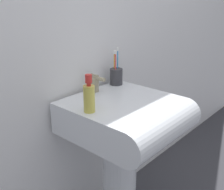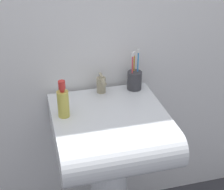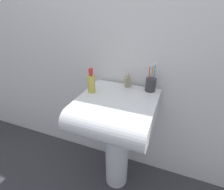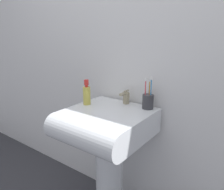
# 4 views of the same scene
# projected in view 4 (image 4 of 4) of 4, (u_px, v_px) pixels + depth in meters

# --- Properties ---
(wall_back) EXTENTS (5.00, 0.05, 2.40)m
(wall_back) POSITION_uv_depth(u_px,v_px,m) (133.00, 56.00, 1.59)
(wall_back) COLOR white
(wall_back) RESTS_ON ground
(sink_pedestal) EXTENTS (0.19, 0.19, 0.69)m
(sink_pedestal) POSITION_uv_depth(u_px,v_px,m) (109.00, 177.00, 1.59)
(sink_pedestal) COLOR white
(sink_pedestal) RESTS_ON ground
(sink_basin) EXTENTS (0.54, 0.58, 0.17)m
(sink_basin) POSITION_uv_depth(u_px,v_px,m) (103.00, 125.00, 1.43)
(sink_basin) COLOR white
(sink_basin) RESTS_ON sink_pedestal
(faucet) EXTENTS (0.05, 0.10, 0.10)m
(faucet) POSITION_uv_depth(u_px,v_px,m) (126.00, 97.00, 1.58)
(faucet) COLOR tan
(faucet) RESTS_ON sink_basin
(toothbrush_cup) EXTENTS (0.08, 0.08, 0.22)m
(toothbrush_cup) POSITION_uv_depth(u_px,v_px,m) (148.00, 101.00, 1.48)
(toothbrush_cup) COLOR #38383D
(toothbrush_cup) RESTS_ON sink_basin
(soap_bottle) EXTENTS (0.05, 0.05, 0.18)m
(soap_bottle) POSITION_uv_depth(u_px,v_px,m) (87.00, 94.00, 1.57)
(soap_bottle) COLOR gold
(soap_bottle) RESTS_ON sink_basin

